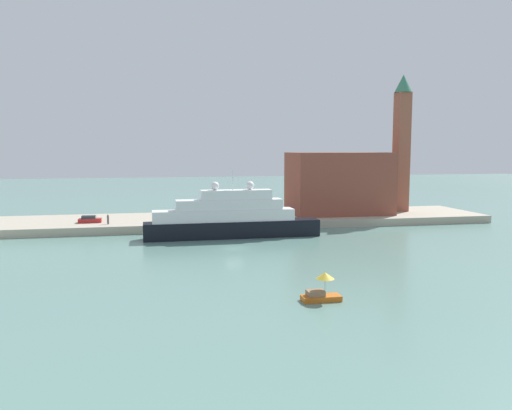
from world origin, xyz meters
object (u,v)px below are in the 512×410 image
object	(u,v)px
harbor_building	(339,183)
parked_car	(90,220)
small_motorboat	(321,290)
bell_tower	(402,139)
large_yacht	(230,219)
mooring_bollard	(212,221)
person_figure	(108,220)

from	to	relation	value
harbor_building	parked_car	distance (m)	49.76
parked_car	harbor_building	bearing A→B (deg)	4.22
small_motorboat	bell_tower	distance (m)	67.69
parked_car	bell_tower	bearing A→B (deg)	4.39
small_motorboat	harbor_building	world-z (taller)	harbor_building
large_yacht	bell_tower	xyz separation A→B (m)	(39.79, 17.44, 13.77)
large_yacht	mooring_bollard	size ratio (longest dim) A/B	43.29
bell_tower	person_figure	bearing A→B (deg)	-172.80
bell_tower	large_yacht	bearing A→B (deg)	-156.33
bell_tower	person_figure	world-z (taller)	bell_tower
small_motorboat	mooring_bollard	size ratio (longest dim) A/B	5.66
small_motorboat	person_figure	xyz separation A→B (m)	(-23.82, 47.10, 1.19)
large_yacht	mooring_bollard	world-z (taller)	large_yacht
large_yacht	bell_tower	bearing A→B (deg)	23.67
large_yacht	harbor_building	bearing A→B (deg)	32.60
small_motorboat	harbor_building	bearing A→B (deg)	67.60
harbor_building	mooring_bollard	bearing A→B (deg)	-162.14
bell_tower	parked_car	bearing A→B (deg)	-175.61
large_yacht	parked_car	bearing A→B (deg)	152.42
large_yacht	parked_car	xyz separation A→B (m)	(-24.00, 12.54, -1.19)
small_motorboat	person_figure	size ratio (longest dim) A/B	2.15
large_yacht	bell_tower	world-z (taller)	bell_tower
large_yacht	person_figure	bearing A→B (deg)	154.48
bell_tower	harbor_building	bearing A→B (deg)	-175.02
large_yacht	person_figure	distance (m)	22.81
bell_tower	parked_car	xyz separation A→B (m)	(-63.80, -4.90, -14.96)
large_yacht	bell_tower	size ratio (longest dim) A/B	1.02
parked_car	mooring_bollard	bearing A→B (deg)	-13.61
large_yacht	small_motorboat	size ratio (longest dim) A/B	7.64
person_figure	small_motorboat	bearing A→B (deg)	-63.17
mooring_bollard	bell_tower	bearing A→B (deg)	13.56
large_yacht	small_motorboat	bearing A→B (deg)	-85.01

